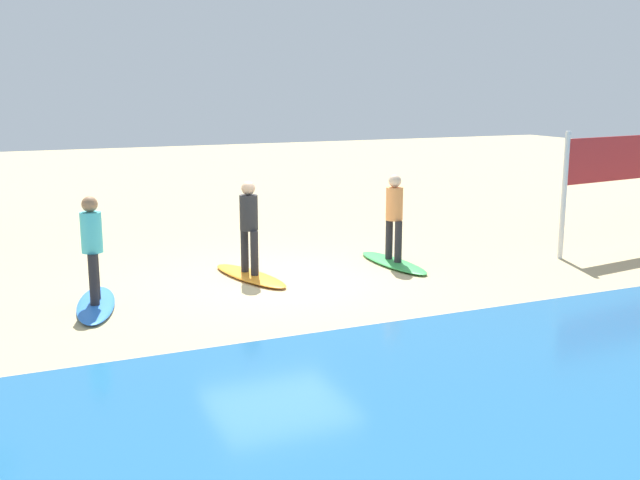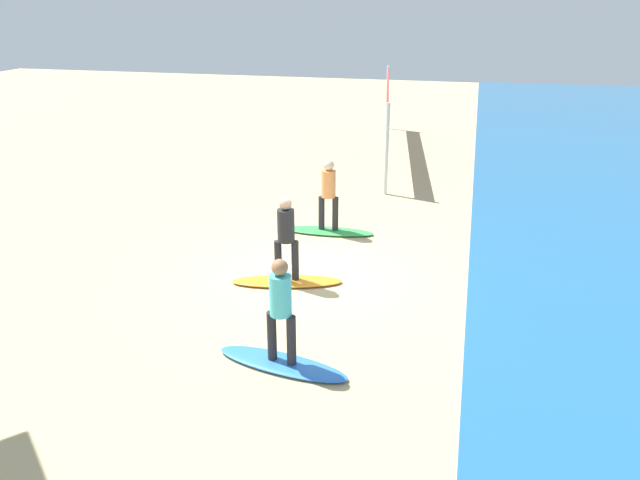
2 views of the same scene
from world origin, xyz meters
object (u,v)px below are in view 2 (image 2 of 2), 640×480
object	(u,v)px
surfer_blue	(281,304)
surfboard_blue	(282,363)
surfboard_green	(328,231)
surfer_green	(329,190)
surfboard_orange	(287,281)
surfer_orange	(286,233)
volleyball_net	(388,102)

from	to	relation	value
surfer_blue	surfboard_blue	bearing A→B (deg)	0.00
surfboard_green	surfer_green	world-z (taller)	surfer_green
surfboard_green	surfboard_orange	size ratio (longest dim) A/B	1.00
surfboard_green	surfboard_orange	xyz separation A→B (m)	(2.82, -0.16, 0.00)
surfboard_green	surfer_orange	bearing A→B (deg)	-96.39
surfboard_orange	surfer_blue	bearing A→B (deg)	-88.77
surfer_blue	volleyball_net	distance (m)	13.33
surfer_orange	surfer_green	bearing A→B (deg)	176.85
surfboard_orange	surfboard_blue	distance (m)	2.84
surfboard_green	volleyball_net	bearing A→B (deg)	85.13
surfer_green	volleyball_net	world-z (taller)	volleyball_net
surfboard_green	surfer_orange	size ratio (longest dim) A/B	1.28
surfboard_green	volleyball_net	world-z (taller)	volleyball_net
surfer_blue	volleyball_net	world-z (taller)	volleyball_net
surfboard_blue	surfboard_green	bearing A→B (deg)	106.24
surfboard_green	surfer_orange	xyz separation A→B (m)	(2.82, -0.16, 0.99)
surfboard_green	surfboard_blue	distance (m)	5.58
surfer_orange	surfboard_green	bearing A→B (deg)	176.85
surfer_orange	volleyball_net	xyz separation A→B (m)	(-10.56, 0.38, 0.75)
surfboard_green	surfer_blue	bearing A→B (deg)	-87.22
surfboard_green	surfer_orange	distance (m)	2.99
surfer_orange	surfer_blue	size ratio (longest dim) A/B	1.00
surfboard_orange	surfer_orange	distance (m)	0.99
surfboard_blue	volleyball_net	world-z (taller)	volleyball_net
surfboard_blue	surfer_blue	distance (m)	0.99
surfboard_green	surfer_blue	world-z (taller)	surfer_blue
surfboard_orange	volleyball_net	distance (m)	10.71
surfer_blue	surfboard_orange	bearing A→B (deg)	-164.87
surfer_orange	volleyball_net	world-z (taller)	volleyball_net
surfboard_green	surfer_green	distance (m)	0.99
surfer_green	surfboard_blue	size ratio (longest dim) A/B	0.78
surfer_green	surfer_blue	xyz separation A→B (m)	(5.55, 0.59, 0.00)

